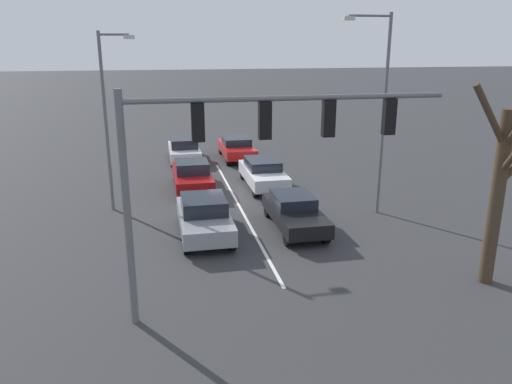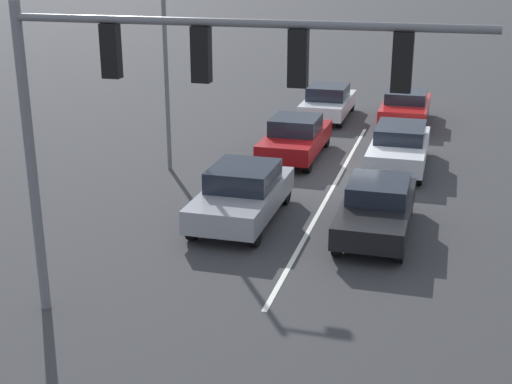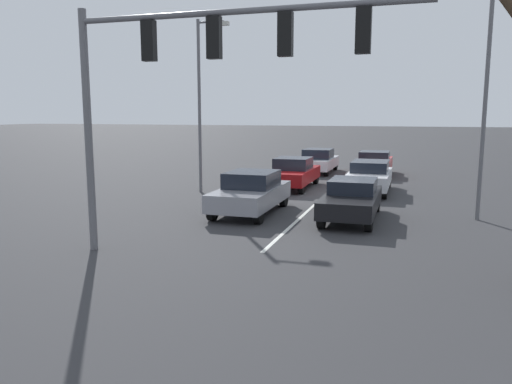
{
  "view_description": "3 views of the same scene",
  "coord_description": "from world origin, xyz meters",
  "px_view_note": "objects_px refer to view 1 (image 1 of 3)",
  "views": [
    {
      "loc": [
        3.58,
        23.46,
        7.18
      ],
      "look_at": [
        0.23,
        7.05,
        2.15
      ],
      "focal_mm": 35.0,
      "sensor_mm": 36.0,
      "label": 1
    },
    {
      "loc": [
        -3.3,
        22.76,
        6.98
      ],
      "look_at": [
        1.28,
        6.23,
        1.16
      ],
      "focal_mm": 50.0,
      "sensor_mm": 36.0,
      "label": 2
    },
    {
      "loc": [
        -3.63,
        22.25,
        3.59
      ],
      "look_at": [
        1.1,
        7.29,
        1.11
      ],
      "focal_mm": 35.0,
      "sensor_mm": 36.0,
      "label": 3
    }
  ],
  "objects_px": {
    "car_gray_midlane_front": "(204,216)",
    "street_lamp_left_shoulder": "(380,103)",
    "bare_tree_near": "(500,185)",
    "car_silver_leftlane_second": "(263,173)",
    "car_maroon_midlane_second": "(192,175)",
    "car_white_midlane_third": "(184,149)",
    "traffic_signal_gantry": "(242,145)",
    "car_black_leftlane_front": "(294,211)",
    "street_lamp_right_shoulder": "(109,112)",
    "car_red_leftlane_third": "(237,148)"
  },
  "relations": [
    {
      "from": "car_silver_leftlane_second",
      "to": "street_lamp_left_shoulder",
      "type": "height_order",
      "value": "street_lamp_left_shoulder"
    },
    {
      "from": "car_silver_leftlane_second",
      "to": "car_white_midlane_third",
      "type": "xyz_separation_m",
      "value": [
        3.62,
        -6.77,
        -0.01
      ]
    },
    {
      "from": "street_lamp_left_shoulder",
      "to": "car_maroon_midlane_second",
      "type": "bearing_deg",
      "value": -35.38
    },
    {
      "from": "car_gray_midlane_front",
      "to": "street_lamp_left_shoulder",
      "type": "distance_m",
      "value": 8.6
    },
    {
      "from": "car_silver_leftlane_second",
      "to": "street_lamp_right_shoulder",
      "type": "distance_m",
      "value": 8.42
    },
    {
      "from": "car_gray_midlane_front",
      "to": "car_black_leftlane_front",
      "type": "bearing_deg",
      "value": -179.64
    },
    {
      "from": "traffic_signal_gantry",
      "to": "street_lamp_left_shoulder",
      "type": "distance_m",
      "value": 9.97
    },
    {
      "from": "car_black_leftlane_front",
      "to": "car_red_leftlane_third",
      "type": "distance_m",
      "value": 12.84
    },
    {
      "from": "car_silver_leftlane_second",
      "to": "bare_tree_near",
      "type": "bearing_deg",
      "value": 110.48
    },
    {
      "from": "car_maroon_midlane_second",
      "to": "car_red_leftlane_third",
      "type": "xyz_separation_m",
      "value": [
        -3.35,
        -6.41,
        -0.0
      ]
    },
    {
      "from": "car_maroon_midlane_second",
      "to": "car_silver_leftlane_second",
      "type": "bearing_deg",
      "value": 176.31
    },
    {
      "from": "traffic_signal_gantry",
      "to": "bare_tree_near",
      "type": "height_order",
      "value": "bare_tree_near"
    },
    {
      "from": "street_lamp_left_shoulder",
      "to": "car_white_midlane_third",
      "type": "bearing_deg",
      "value": -57.83
    },
    {
      "from": "car_gray_midlane_front",
      "to": "traffic_signal_gantry",
      "type": "bearing_deg",
      "value": 94.5
    },
    {
      "from": "car_silver_leftlane_second",
      "to": "traffic_signal_gantry",
      "type": "bearing_deg",
      "value": 75.14
    },
    {
      "from": "car_white_midlane_third",
      "to": "car_red_leftlane_third",
      "type": "xyz_separation_m",
      "value": [
        -3.33,
        0.12,
        0.0
      ]
    },
    {
      "from": "car_black_leftlane_front",
      "to": "car_maroon_midlane_second",
      "type": "xyz_separation_m",
      "value": [
        3.57,
        -6.42,
        0.03
      ]
    },
    {
      "from": "car_gray_midlane_front",
      "to": "street_lamp_right_shoulder",
      "type": "height_order",
      "value": "street_lamp_right_shoulder"
    },
    {
      "from": "car_maroon_midlane_second",
      "to": "car_red_leftlane_third",
      "type": "bearing_deg",
      "value": -117.56
    },
    {
      "from": "bare_tree_near",
      "to": "car_silver_leftlane_second",
      "type": "bearing_deg",
      "value": -69.52
    },
    {
      "from": "car_white_midlane_third",
      "to": "street_lamp_right_shoulder",
      "type": "xyz_separation_m",
      "value": [
        3.62,
        9.08,
        3.64
      ]
    },
    {
      "from": "street_lamp_right_shoulder",
      "to": "traffic_signal_gantry",
      "type": "bearing_deg",
      "value": 112.27
    },
    {
      "from": "traffic_signal_gantry",
      "to": "street_lamp_right_shoulder",
      "type": "distance_m",
      "value": 10.61
    },
    {
      "from": "car_silver_leftlane_second",
      "to": "street_lamp_right_shoulder",
      "type": "xyz_separation_m",
      "value": [
        7.24,
        2.31,
        3.62
      ]
    },
    {
      "from": "car_gray_midlane_front",
      "to": "car_maroon_midlane_second",
      "type": "distance_m",
      "value": 6.45
    },
    {
      "from": "car_white_midlane_third",
      "to": "traffic_signal_gantry",
      "type": "bearing_deg",
      "value": 91.22
    },
    {
      "from": "car_maroon_midlane_second",
      "to": "car_white_midlane_third",
      "type": "xyz_separation_m",
      "value": [
        -0.01,
        -6.53,
        -0.01
      ]
    },
    {
      "from": "car_red_leftlane_third",
      "to": "street_lamp_left_shoulder",
      "type": "distance_m",
      "value": 13.05
    },
    {
      "from": "car_maroon_midlane_second",
      "to": "street_lamp_left_shoulder",
      "type": "height_order",
      "value": "street_lamp_left_shoulder"
    },
    {
      "from": "car_gray_midlane_front",
      "to": "street_lamp_left_shoulder",
      "type": "height_order",
      "value": "street_lamp_left_shoulder"
    },
    {
      "from": "car_silver_leftlane_second",
      "to": "car_red_leftlane_third",
      "type": "height_order",
      "value": "car_silver_leftlane_second"
    },
    {
      "from": "car_red_leftlane_third",
      "to": "street_lamp_right_shoulder",
      "type": "relative_size",
      "value": 0.6
    },
    {
      "from": "car_gray_midlane_front",
      "to": "bare_tree_near",
      "type": "xyz_separation_m",
      "value": [
        -8.17,
        5.8,
        2.41
      ]
    },
    {
      "from": "car_maroon_midlane_second",
      "to": "car_white_midlane_third",
      "type": "bearing_deg",
      "value": -90.11
    },
    {
      "from": "car_silver_leftlane_second",
      "to": "car_black_leftlane_front",
      "type": "bearing_deg",
      "value": 89.38
    },
    {
      "from": "car_white_midlane_third",
      "to": "car_red_leftlane_third",
      "type": "bearing_deg",
      "value": 177.87
    },
    {
      "from": "car_black_leftlane_front",
      "to": "car_white_midlane_third",
      "type": "relative_size",
      "value": 1.0
    },
    {
      "from": "car_white_midlane_third",
      "to": "street_lamp_left_shoulder",
      "type": "xyz_separation_m",
      "value": [
        -7.44,
        11.83,
        4.07
      ]
    },
    {
      "from": "car_silver_leftlane_second",
      "to": "street_lamp_right_shoulder",
      "type": "height_order",
      "value": "street_lamp_right_shoulder"
    },
    {
      "from": "street_lamp_left_shoulder",
      "to": "bare_tree_near",
      "type": "xyz_separation_m",
      "value": [
        -0.67,
        6.96,
        -1.63
      ]
    },
    {
      "from": "car_silver_leftlane_second",
      "to": "traffic_signal_gantry",
      "type": "relative_size",
      "value": 0.55
    },
    {
      "from": "car_white_midlane_third",
      "to": "street_lamp_left_shoulder",
      "type": "height_order",
      "value": "street_lamp_left_shoulder"
    },
    {
      "from": "car_black_leftlane_front",
      "to": "street_lamp_left_shoulder",
      "type": "relative_size",
      "value": 0.54
    },
    {
      "from": "car_maroon_midlane_second",
      "to": "street_lamp_right_shoulder",
      "type": "bearing_deg",
      "value": 35.2
    },
    {
      "from": "car_white_midlane_third",
      "to": "street_lamp_right_shoulder",
      "type": "relative_size",
      "value": 0.58
    },
    {
      "from": "street_lamp_left_shoulder",
      "to": "street_lamp_right_shoulder",
      "type": "bearing_deg",
      "value": -13.96
    },
    {
      "from": "car_black_leftlane_front",
      "to": "bare_tree_near",
      "type": "relative_size",
      "value": 0.72
    },
    {
      "from": "car_silver_leftlane_second",
      "to": "bare_tree_near",
      "type": "relative_size",
      "value": 0.75
    },
    {
      "from": "car_red_leftlane_third",
      "to": "street_lamp_right_shoulder",
      "type": "xyz_separation_m",
      "value": [
        6.95,
        8.95,
        3.63
      ]
    },
    {
      "from": "car_black_leftlane_front",
      "to": "car_silver_leftlane_second",
      "type": "distance_m",
      "value": 6.19
    }
  ]
}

